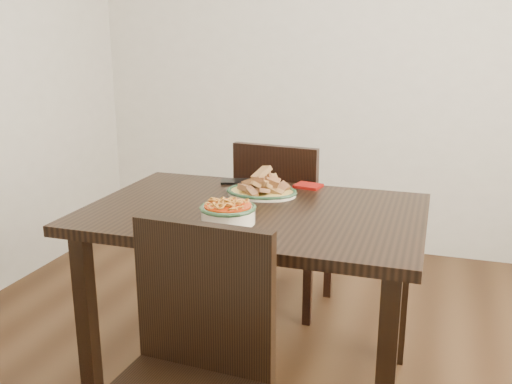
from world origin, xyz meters
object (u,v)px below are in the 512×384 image
(chair_near, at_px, (188,370))
(fish_plate, at_px, (262,185))
(chair_far, at_px, (283,219))
(dining_table, at_px, (254,232))
(smartphone, at_px, (239,181))
(noodle_bowl, at_px, (228,211))

(chair_near, distance_m, fish_plate, 0.95)
(chair_far, xyz_separation_m, fish_plate, (0.03, -0.46, 0.30))
(dining_table, distance_m, smartphone, 0.41)
(noodle_bowl, bearing_deg, chair_near, -81.67)
(chair_far, height_order, chair_near, same)
(noodle_bowl, bearing_deg, dining_table, 79.50)
(noodle_bowl, distance_m, smartphone, 0.57)
(dining_table, relative_size, chair_far, 1.42)
(chair_near, relative_size, fish_plate, 3.10)
(dining_table, relative_size, smartphone, 8.14)
(chair_far, distance_m, fish_plate, 0.55)
(fish_plate, relative_size, noodle_bowl, 1.43)
(chair_near, distance_m, noodle_bowl, 0.61)
(dining_table, relative_size, fish_plate, 4.40)
(fish_plate, bearing_deg, smartphone, 134.27)
(dining_table, height_order, noodle_bowl, noodle_bowl)
(dining_table, xyz_separation_m, noodle_bowl, (-0.04, -0.19, 0.14))
(dining_table, distance_m, noodle_bowl, 0.24)
(chair_near, xyz_separation_m, fish_plate, (-0.07, 0.90, 0.30))
(chair_far, height_order, smartphone, chair_far)
(dining_table, distance_m, fish_plate, 0.24)
(chair_far, height_order, noodle_bowl, chair_far)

